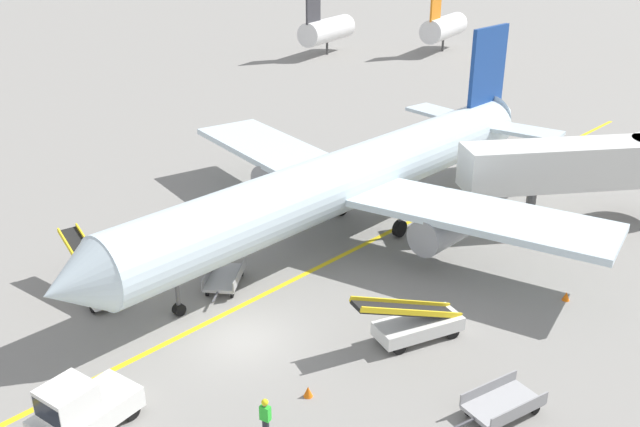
# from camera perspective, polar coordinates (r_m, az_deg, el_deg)

# --- Properties ---
(ground_plane) EXTENTS (300.00, 300.00, 0.00)m
(ground_plane) POSITION_cam_1_polar(r_m,az_deg,el_deg) (29.88, -6.40, -10.38)
(ground_plane) COLOR gray
(taxi_line_yellow) EXTENTS (18.50, 77.97, 0.01)m
(taxi_line_yellow) POSITION_cam_1_polar(r_m,az_deg,el_deg) (33.87, -2.87, -5.84)
(taxi_line_yellow) COLOR yellow
(taxi_line_yellow) RESTS_ON ground
(airliner) EXTENTS (27.95, 35.00, 10.10)m
(airliner) POSITION_cam_1_polar(r_m,az_deg,el_deg) (37.82, 2.85, 3.08)
(airliner) COLOR silver
(airliner) RESTS_ON ground
(jet_bridge) EXTENTS (11.55, 9.92, 4.85)m
(jet_bridge) POSITION_cam_1_polar(r_m,az_deg,el_deg) (42.20, 21.37, 3.83)
(jet_bridge) COLOR silver
(jet_bridge) RESTS_ON ground
(pushback_tug) EXTENTS (2.20, 3.75, 2.20)m
(pushback_tug) POSITION_cam_1_polar(r_m,az_deg,el_deg) (25.85, -19.30, -15.15)
(pushback_tug) COLOR silver
(pushback_tug) RESTS_ON ground
(baggage_tug_near_wing) EXTENTS (2.72, 2.19, 2.10)m
(baggage_tug_near_wing) POSITION_cam_1_polar(r_m,az_deg,el_deg) (37.67, -10.93, -1.52)
(baggage_tug_near_wing) COLOR silver
(baggage_tug_near_wing) RESTS_ON ground
(belt_loader_forward_hold) EXTENTS (5.10, 3.06, 2.59)m
(belt_loader_forward_hold) POSITION_cam_1_polar(r_m,az_deg,el_deg) (34.21, -18.33, -5.33)
(belt_loader_forward_hold) COLOR silver
(belt_loader_forward_hold) RESTS_ON ground
(belt_loader_aft_hold) EXTENTS (3.86, 4.83, 2.59)m
(belt_loader_aft_hold) POSITION_cam_1_polar(r_m,az_deg,el_deg) (29.61, 8.00, -9.02)
(belt_loader_aft_hold) COLOR silver
(belt_loader_aft_hold) RESTS_ON ground
(baggage_cart_loaded) EXTENTS (2.69, 3.69, 0.94)m
(baggage_cart_loaded) POSITION_cam_1_polar(r_m,az_deg,el_deg) (26.39, 14.98, -15.08)
(baggage_cart_loaded) COLOR #A5A5A8
(baggage_cart_loaded) RESTS_ON ground
(baggage_cart_empty_trailing) EXTENTS (2.56, 3.76, 0.94)m
(baggage_cart_empty_trailing) POSITION_cam_1_polar(r_m,az_deg,el_deg) (33.75, -7.94, -5.28)
(baggage_cart_empty_trailing) COLOR #A5A5A8
(baggage_cart_empty_trailing) RESTS_ON ground
(ground_crew_marshaller) EXTENTS (0.36, 0.24, 1.70)m
(ground_crew_marshaller) POSITION_cam_1_polar(r_m,az_deg,el_deg) (24.35, -4.56, -16.63)
(ground_crew_marshaller) COLOR #26262D
(ground_crew_marshaller) RESTS_ON ground
(safety_cone_nose_left) EXTENTS (0.36, 0.36, 0.44)m
(safety_cone_nose_left) POSITION_cam_1_polar(r_m,az_deg,el_deg) (26.52, -1.00, -14.60)
(safety_cone_nose_left) COLOR orange
(safety_cone_nose_left) RESTS_ON ground
(safety_cone_nose_right) EXTENTS (0.36, 0.36, 0.44)m
(safety_cone_nose_right) POSITION_cam_1_polar(r_m,az_deg,el_deg) (34.35, 19.81, -6.49)
(safety_cone_nose_right) COLOR orange
(safety_cone_nose_right) RESTS_ON ground
(distant_aircraft_far_left) EXTENTS (3.00, 10.10, 8.80)m
(distant_aircraft_far_left) POSITION_cam_1_polar(r_m,az_deg,el_deg) (91.54, 0.56, 15.07)
(distant_aircraft_far_left) COLOR silver
(distant_aircraft_far_left) RESTS_ON ground
(distant_aircraft_mid_left) EXTENTS (3.00, 10.10, 8.80)m
(distant_aircraft_mid_left) POSITION_cam_1_polar(r_m,az_deg,el_deg) (95.24, 10.26, 15.05)
(distant_aircraft_mid_left) COLOR silver
(distant_aircraft_mid_left) RESTS_ON ground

